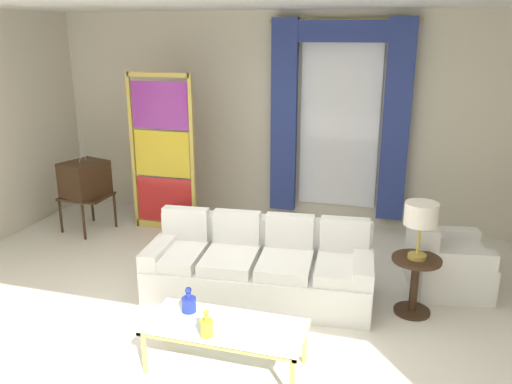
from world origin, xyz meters
TOP-DOWN VIEW (x-y plane):
  - ground_plane at (0.00, 0.00)m, footprint 16.00×16.00m
  - wall_rear at (0.00, 3.06)m, footprint 8.00×0.12m
  - curtained_window at (0.66, 2.89)m, footprint 2.00×0.17m
  - couch_white_long at (0.19, 0.60)m, footprint 2.41×1.13m
  - coffee_table at (0.28, -0.74)m, footprint 1.32×0.57m
  - bottle_blue_decanter at (-0.09, -0.62)m, footprint 0.12×0.12m
  - bottle_crystal_tall at (0.19, -0.93)m, footprint 0.10×0.10m
  - vintage_tv at (-2.68, 1.75)m, footprint 0.65×0.71m
  - armchair_white at (2.08, 1.29)m, footprint 0.94×0.93m
  - stained_glass_divider at (-1.64, 2.09)m, footprint 0.95×0.05m
  - peacock_figurine at (-1.32, 1.76)m, footprint 0.44×0.60m
  - round_side_table at (1.78, 0.65)m, footprint 0.48×0.48m
  - table_lamp_brass at (1.78, 0.65)m, footprint 0.32×0.32m

SIDE VIEW (x-z plane):
  - ground_plane at x=0.00m, z-range 0.00..0.00m
  - peacock_figurine at x=-1.32m, z-range -0.03..0.47m
  - armchair_white at x=2.08m, z-range -0.11..0.69m
  - couch_white_long at x=0.19m, z-range -0.12..0.74m
  - round_side_table at x=1.78m, z-range 0.06..0.65m
  - coffee_table at x=0.28m, z-range 0.17..0.58m
  - bottle_blue_decanter at x=-0.09m, z-range 0.37..0.60m
  - bottle_crystal_tall at x=0.19m, z-range 0.38..0.61m
  - vintage_tv at x=-2.68m, z-range 0.06..1.40m
  - table_lamp_brass at x=1.78m, z-range 0.74..1.31m
  - stained_glass_divider at x=-1.64m, z-range -0.04..2.16m
  - wall_rear at x=0.00m, z-range 0.00..3.00m
  - curtained_window at x=0.66m, z-range 0.39..3.09m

